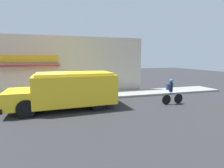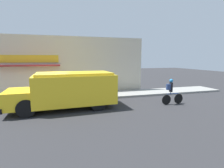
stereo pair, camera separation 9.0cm
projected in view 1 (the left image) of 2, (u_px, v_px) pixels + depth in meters
The scene contains 6 objects.
ground_plane at pixel (49, 103), 11.20m from camera, with size 70.00×70.00×0.00m, color #2B2B2D.
sidewalk at pixel (49, 98), 12.24m from camera, with size 28.00×2.23×0.15m.
storefront at pixel (48, 66), 13.25m from camera, with size 15.31×1.12×4.56m.
school_bus at pixel (68, 90), 9.91m from camera, with size 5.90×2.83×2.06m.
cyclist at pixel (171, 91), 10.88m from camera, with size 1.52×0.23×1.61m.
trash_bin at pixel (67, 89), 12.80m from camera, with size 0.52×0.52×0.99m.
Camera 1 is at (0.73, -11.61, 2.85)m, focal length 28.00 mm.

